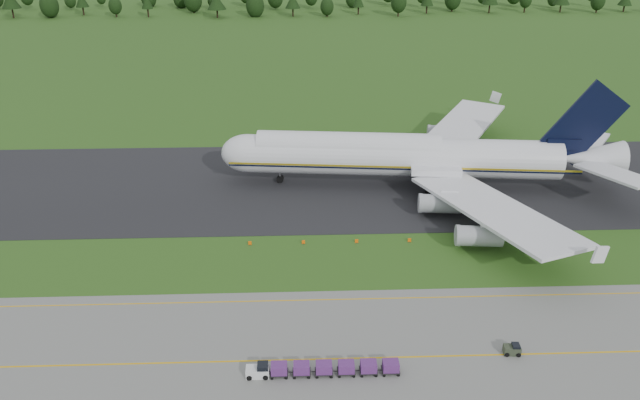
{
  "coord_description": "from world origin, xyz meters",
  "views": [
    {
      "loc": [
        -4.95,
        -79.53,
        48.71
      ],
      "look_at": [
        -1.94,
        2.0,
        9.17
      ],
      "focal_mm": 35.0,
      "sensor_mm": 36.0,
      "label": 1
    }
  ],
  "objects_px": {
    "baggage_train": "(321,368)",
    "edge_markers": "(330,242)",
    "utility_cart": "(512,350)",
    "aircraft": "(409,156)"
  },
  "relations": [
    {
      "from": "baggage_train",
      "to": "edge_markers",
      "type": "relative_size",
      "value": 0.68
    },
    {
      "from": "utility_cart",
      "to": "baggage_train",
      "type": "bearing_deg",
      "value": -173.21
    },
    {
      "from": "aircraft",
      "to": "utility_cart",
      "type": "height_order",
      "value": "aircraft"
    },
    {
      "from": "aircraft",
      "to": "edge_markers",
      "type": "distance_m",
      "value": 27.14
    },
    {
      "from": "baggage_train",
      "to": "edge_markers",
      "type": "height_order",
      "value": "baggage_train"
    },
    {
      "from": "aircraft",
      "to": "edge_markers",
      "type": "height_order",
      "value": "aircraft"
    },
    {
      "from": "aircraft",
      "to": "baggage_train",
      "type": "height_order",
      "value": "aircraft"
    },
    {
      "from": "aircraft",
      "to": "edge_markers",
      "type": "bearing_deg",
      "value": -126.28
    },
    {
      "from": "baggage_train",
      "to": "utility_cart",
      "type": "distance_m",
      "value": 22.89
    },
    {
      "from": "aircraft",
      "to": "edge_markers",
      "type": "xyz_separation_m",
      "value": [
        -15.7,
        -21.39,
        -5.68
      ]
    }
  ]
}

